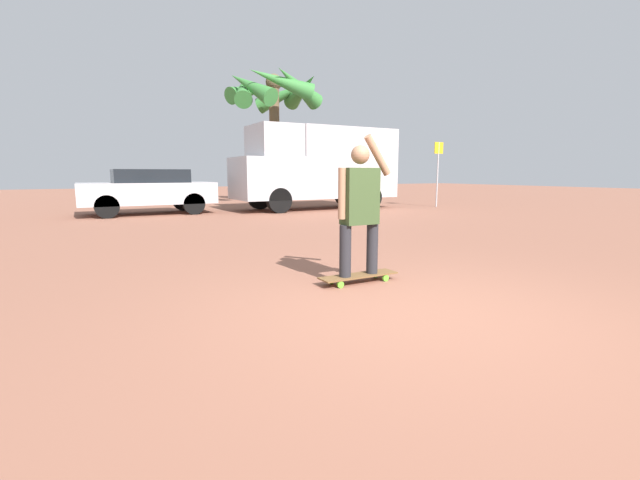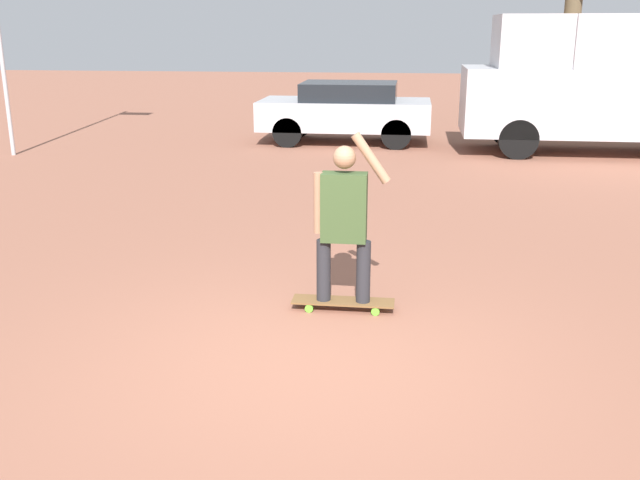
# 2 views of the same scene
# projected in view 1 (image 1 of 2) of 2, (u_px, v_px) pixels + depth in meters

# --- Properties ---
(ground_plane) EXTENTS (80.00, 80.00, 0.00)m
(ground_plane) POSITION_uv_depth(u_px,v_px,m) (415.00, 313.00, 4.08)
(ground_plane) COLOR #935B47
(skateboard) EXTENTS (1.01, 0.26, 0.10)m
(skateboard) POSITION_uv_depth(u_px,v_px,m) (359.00, 276.00, 5.20)
(skateboard) COLOR brown
(skateboard) RESTS_ON ground_plane
(person_skateboarder) EXTENTS (0.73, 0.22, 1.68)m
(person_skateboarder) POSITION_uv_depth(u_px,v_px,m) (360.00, 203.00, 5.06)
(person_skateboarder) COLOR #28282D
(person_skateboarder) RESTS_ON skateboard
(camper_van) EXTENTS (6.05, 2.10, 2.97)m
(camper_van) POSITION_uv_depth(u_px,v_px,m) (319.00, 165.00, 15.84)
(camper_van) COLOR black
(camper_van) RESTS_ON ground_plane
(parked_car_silver) EXTENTS (4.08, 1.95, 1.45)m
(parked_car_silver) POSITION_uv_depth(u_px,v_px,m) (148.00, 190.00, 13.89)
(parked_car_silver) COLOR black
(parked_car_silver) RESTS_ON ground_plane
(palm_tree_near_van) EXTENTS (4.20, 4.25, 5.73)m
(palm_tree_near_van) POSITION_uv_depth(u_px,v_px,m) (273.00, 93.00, 18.20)
(palm_tree_near_van) COLOR brown
(palm_tree_near_van) RESTS_ON ground_plane
(street_sign) EXTENTS (0.44, 0.06, 2.52)m
(street_sign) POSITION_uv_depth(u_px,v_px,m) (438.00, 166.00, 16.86)
(street_sign) COLOR #B7B7BC
(street_sign) RESTS_ON ground_plane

